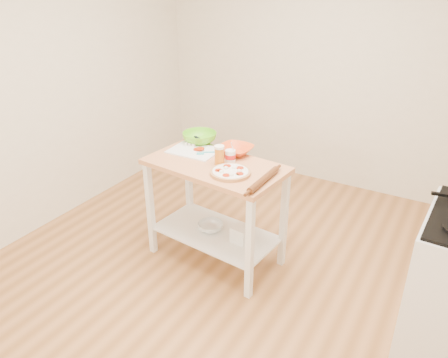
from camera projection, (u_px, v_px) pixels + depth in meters
room_shell at (226, 124)px, 2.91m from camera, size 4.04×4.54×2.74m
prep_island at (215, 192)px, 3.55m from camera, size 1.16×0.71×0.90m
pizza at (231, 172)px, 3.26m from camera, size 0.31×0.31×0.05m
cutting_board at (194, 150)px, 3.66m from camera, size 0.41×0.31×0.04m
spatula at (205, 153)px, 3.59m from camera, size 0.13×0.12×0.01m
knife at (201, 140)px, 3.85m from camera, size 0.26×0.12×0.01m
orange_bowl at (236, 150)px, 3.60m from camera, size 0.28×0.28×0.07m
green_bowl at (200, 138)px, 3.82m from camera, size 0.36×0.36×0.09m
beer_pint at (219, 155)px, 3.38m from camera, size 0.08×0.08×0.16m
yogurt_tub at (230, 156)px, 3.44m from camera, size 0.08×0.08×0.18m
rolling_pin at (263, 180)px, 3.12m from camera, size 0.06×0.42×0.05m
shelf_glass_bowl at (211, 227)px, 3.73m from camera, size 0.26×0.26×0.07m
shelf_bin at (241, 234)px, 3.57m from camera, size 0.15×0.15×0.13m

